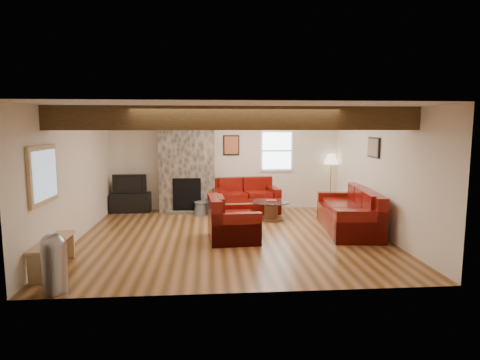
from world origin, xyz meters
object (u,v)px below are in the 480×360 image
(sofa_three, at_px, (348,210))
(television, at_px, (130,183))
(loveseat, at_px, (245,196))
(coffee_table, at_px, (271,210))
(floor_lamp, at_px, (331,162))
(armchair_red, at_px, (233,218))
(tv_cabinet, at_px, (131,202))

(sofa_three, bearing_deg, television, -107.66)
(sofa_three, relative_size, television, 2.68)
(loveseat, distance_m, television, 2.95)
(loveseat, height_order, coffee_table, loveseat)
(coffee_table, bearing_deg, sofa_three, -36.14)
(loveseat, bearing_deg, floor_lamp, -1.76)
(television, bearing_deg, sofa_three, -24.12)
(sofa_three, distance_m, coffee_table, 1.84)
(sofa_three, xyz_separation_m, armchair_red, (-2.46, -0.54, -0.01))
(loveseat, relative_size, television, 1.94)
(loveseat, relative_size, tv_cabinet, 1.64)
(sofa_three, xyz_separation_m, loveseat, (-2.02, 1.91, -0.00))
(television, bearing_deg, loveseat, -5.88)
(coffee_table, xyz_separation_m, floor_lamp, (1.78, 1.15, 1.03))
(armchair_red, bearing_deg, tv_cabinet, 37.81)
(tv_cabinet, bearing_deg, coffee_table, -18.11)
(television, bearing_deg, tv_cabinet, 0.00)
(loveseat, height_order, tv_cabinet, loveseat)
(sofa_three, bearing_deg, coffee_table, -119.68)
(sofa_three, bearing_deg, loveseat, -126.95)
(coffee_table, xyz_separation_m, tv_cabinet, (-3.46, 1.13, 0.03))
(loveseat, relative_size, floor_lamp, 1.12)
(sofa_three, height_order, armchair_red, sofa_three)
(sofa_three, height_order, coffee_table, sofa_three)
(television, bearing_deg, armchair_red, -48.13)
(television, relative_size, floor_lamp, 0.58)
(tv_cabinet, height_order, floor_lamp, floor_lamp)
(coffee_table, bearing_deg, floor_lamp, 32.92)
(loveseat, xyz_separation_m, floor_lamp, (2.32, 0.32, 0.82))
(armchair_red, relative_size, television, 1.24)
(loveseat, height_order, television, television)
(television, bearing_deg, floor_lamp, 0.22)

